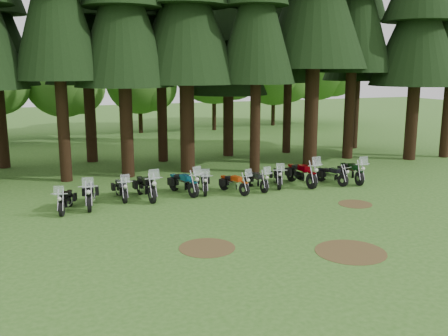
% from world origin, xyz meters
% --- Properties ---
extents(ground, '(120.00, 120.00, 0.00)m').
position_xyz_m(ground, '(0.00, 0.00, 0.00)').
color(ground, '#31641D').
rests_on(ground, ground).
extents(pine_back_4, '(4.94, 4.94, 13.78)m').
position_xyz_m(pine_back_4, '(4.04, 13.25, 8.25)').
color(pine_back_4, black).
rests_on(pine_back_4, ground).
extents(pine_back_5, '(3.94, 3.94, 16.33)m').
position_xyz_m(pine_back_5, '(8.07, 12.86, 9.78)').
color(pine_back_5, black).
rests_on(pine_back_5, ground).
extents(pine_back_6, '(4.59, 4.59, 16.58)m').
position_xyz_m(pine_back_6, '(13.36, 12.79, 9.93)').
color(pine_back_6, black).
rests_on(pine_back_6, ground).
extents(decid_3, '(6.12, 5.95, 7.65)m').
position_xyz_m(decid_3, '(-4.71, 25.13, 4.51)').
color(decid_3, black).
rests_on(decid_3, ground).
extents(decid_4, '(5.93, 5.76, 7.41)m').
position_xyz_m(decid_4, '(1.58, 26.32, 4.37)').
color(decid_4, black).
rests_on(decid_4, ground).
extents(decid_5, '(8.45, 8.21, 10.56)m').
position_xyz_m(decid_5, '(8.29, 25.71, 6.23)').
color(decid_5, black).
rests_on(decid_5, ground).
extents(decid_6, '(7.06, 6.86, 8.82)m').
position_xyz_m(decid_6, '(14.85, 27.01, 5.20)').
color(decid_6, black).
rests_on(decid_6, ground).
extents(decid_7, '(8.44, 8.20, 10.55)m').
position_xyz_m(decid_7, '(19.46, 26.83, 6.22)').
color(decid_7, black).
rests_on(decid_7, ground).
extents(dirt_patch_0, '(1.80, 1.80, 0.01)m').
position_xyz_m(dirt_patch_0, '(-3.00, -2.00, 0.01)').
color(dirt_patch_0, '#4C3D1E').
rests_on(dirt_patch_0, ground).
extents(dirt_patch_1, '(1.40, 1.40, 0.01)m').
position_xyz_m(dirt_patch_1, '(4.50, 0.50, 0.01)').
color(dirt_patch_1, '#4C3D1E').
rests_on(dirt_patch_1, ground).
extents(dirt_patch_2, '(2.20, 2.20, 0.01)m').
position_xyz_m(dirt_patch_2, '(1.00, -4.00, 0.01)').
color(dirt_patch_2, '#4C3D1E').
rests_on(dirt_patch_2, ground).
extents(motorcycle_0, '(0.84, 1.97, 1.26)m').
position_xyz_m(motorcycle_0, '(-6.78, 3.93, 0.42)').
color(motorcycle_0, black).
rests_on(motorcycle_0, ground).
extents(motorcycle_1, '(0.66, 2.34, 1.47)m').
position_xyz_m(motorcycle_1, '(-5.80, 4.25, 0.49)').
color(motorcycle_1, black).
rests_on(motorcycle_1, ground).
extents(motorcycle_2, '(0.39, 2.06, 1.30)m').
position_xyz_m(motorcycle_2, '(-4.41, 4.93, 0.43)').
color(motorcycle_2, black).
rests_on(motorcycle_2, ground).
extents(motorcycle_3, '(0.54, 2.42, 1.52)m').
position_xyz_m(motorcycle_3, '(-3.39, 4.61, 0.51)').
color(motorcycle_3, black).
rests_on(motorcycle_3, ground).
extents(motorcycle_4, '(0.91, 2.27, 1.44)m').
position_xyz_m(motorcycle_4, '(-1.64, 4.77, 0.48)').
color(motorcycle_4, black).
rests_on(motorcycle_4, ground).
extents(motorcycle_5, '(0.79, 2.03, 1.29)m').
position_xyz_m(motorcycle_5, '(-0.68, 4.75, 0.43)').
color(motorcycle_5, black).
rests_on(motorcycle_5, ground).
extents(motorcycle_6, '(0.87, 1.98, 1.26)m').
position_xyz_m(motorcycle_6, '(0.54, 4.11, 0.42)').
color(motorcycle_6, black).
rests_on(motorcycle_6, ground).
extents(motorcycle_7, '(0.39, 2.01, 1.27)m').
position_xyz_m(motorcycle_7, '(1.78, 4.29, 0.42)').
color(motorcycle_7, black).
rests_on(motorcycle_7, ground).
extents(motorcycle_8, '(0.98, 2.03, 1.31)m').
position_xyz_m(motorcycle_8, '(2.99, 4.56, 0.44)').
color(motorcycle_8, black).
rests_on(motorcycle_8, ground).
extents(motorcycle_9, '(0.51, 2.52, 1.58)m').
position_xyz_m(motorcycle_9, '(4.18, 4.33, 0.53)').
color(motorcycle_9, black).
rests_on(motorcycle_9, ground).
extents(motorcycle_10, '(0.64, 1.94, 0.80)m').
position_xyz_m(motorcycle_10, '(5.67, 3.98, 0.41)').
color(motorcycle_10, black).
rests_on(motorcycle_10, ground).
extents(motorcycle_11, '(0.61, 2.35, 1.48)m').
position_xyz_m(motorcycle_11, '(6.81, 3.96, 0.49)').
color(motorcycle_11, black).
rests_on(motorcycle_11, ground).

